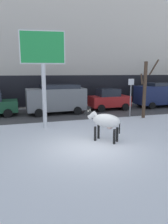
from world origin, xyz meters
TOP-DOWN VIEW (x-y plane):
  - ground_plane at (0.00, 0.00)m, footprint 120.00×120.00m
  - road_strip at (0.00, 8.18)m, footprint 60.00×5.60m
  - building_facade at (0.00, 14.16)m, footprint 44.00×6.10m
  - cow_holstein at (0.99, 0.65)m, footprint 1.63×1.64m
  - billboard at (-1.51, 3.95)m, footprint 2.52×0.54m
  - car_grey_van at (-0.12, 8.14)m, footprint 4.66×2.24m
  - car_red_hatchback at (4.63, 8.59)m, footprint 3.56×2.02m
  - car_navy_van at (9.94, 8.66)m, footprint 4.66×2.24m
  - pedestrian_near_billboard at (6.15, 11.37)m, footprint 0.36×0.24m
  - bare_tree_left_lot at (5.75, 4.76)m, footprint 1.12×1.27m
  - street_sign at (4.86, 5.21)m, footprint 0.44×0.08m

SIDE VIEW (x-z plane):
  - ground_plane at x=0.00m, z-range 0.00..0.00m
  - road_strip at x=0.00m, z-range 0.00..0.01m
  - pedestrian_near_billboard at x=6.15m, z-range 0.01..1.74m
  - car_red_hatchback at x=4.63m, z-range 0.00..1.86m
  - cow_holstein at x=0.99m, z-range 0.23..1.77m
  - car_grey_van at x=-0.12m, z-range 0.08..2.40m
  - car_navy_van at x=9.94m, z-range 0.08..2.40m
  - street_sign at x=4.86m, z-range 0.26..3.08m
  - bare_tree_left_lot at x=5.75m, z-range 0.08..4.23m
  - billboard at x=-1.51m, z-range 1.53..7.09m
  - building_facade at x=0.00m, z-range -0.02..12.98m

